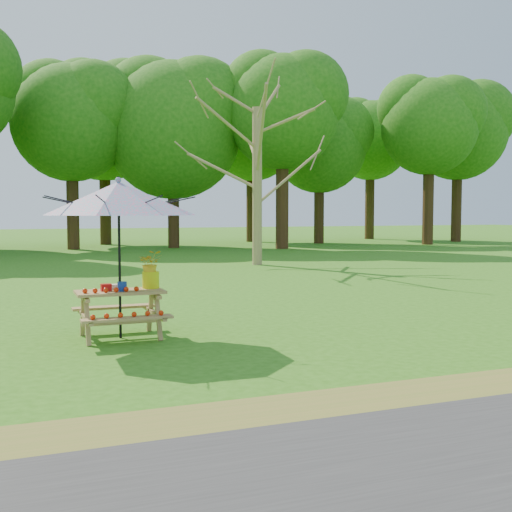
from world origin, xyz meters
name	(u,v)px	position (x,y,z in m)	size (l,w,h in m)	color
ground	(87,360)	(0.00, 0.00, 0.00)	(120.00, 120.00, 0.00)	#2D6A14
drygrass_strip	(131,435)	(0.00, -2.80, 0.00)	(120.00, 1.20, 0.01)	olive
treeline	(21,66)	(0.00, 22.00, 8.00)	(60.00, 12.00, 16.00)	#1A6010
bare_tree	(257,41)	(6.94, 11.96, 7.28)	(6.91, 6.91, 11.99)	olive
picnic_table	(120,315)	(0.60, 1.17, 0.33)	(1.20, 1.32, 0.67)	#A06E48
patio_umbrella	(119,198)	(0.60, 1.18, 1.95)	(2.78, 2.78, 2.25)	black
produce_bins	(115,287)	(0.53, 1.19, 0.72)	(0.34, 0.40, 0.13)	#A90E0D
tomatoes_row	(111,290)	(0.45, 1.00, 0.71)	(0.77, 0.13, 0.07)	red
flower_bucket	(151,268)	(1.05, 1.29, 0.96)	(0.35, 0.31, 0.54)	#D6DC0B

